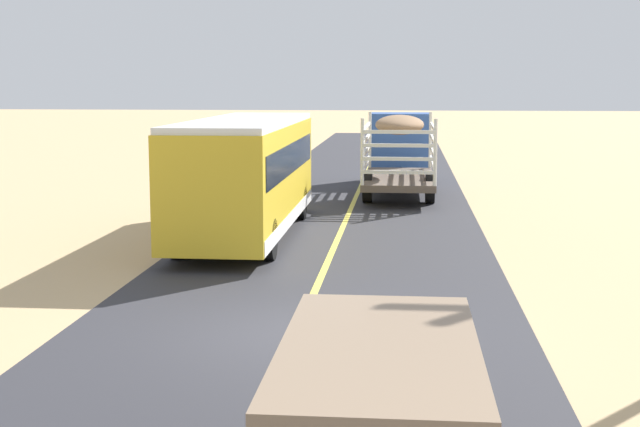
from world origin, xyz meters
TOP-DOWN VIEW (x-y plane):
  - ground_plane at (0.00, 0.00)m, footprint 240.00×240.00m
  - road_surface at (0.00, 0.00)m, footprint 8.00×120.00m
  - road_centre_line at (0.00, 0.00)m, footprint 0.16×117.60m
  - livestock_truck at (1.57, 21.23)m, footprint 2.53×9.70m
  - bus at (-2.51, 9.36)m, footprint 2.54×10.00m

SIDE VIEW (x-z plane):
  - ground_plane at x=0.00m, z-range 0.00..0.00m
  - road_surface at x=0.00m, z-range 0.00..0.02m
  - road_centre_line at x=0.00m, z-range 0.02..0.02m
  - bus at x=-2.51m, z-range 0.14..3.35m
  - livestock_truck at x=1.57m, z-range 0.28..3.30m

